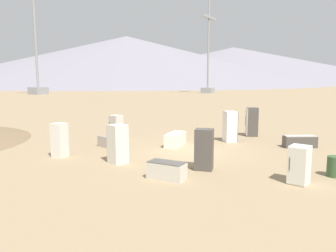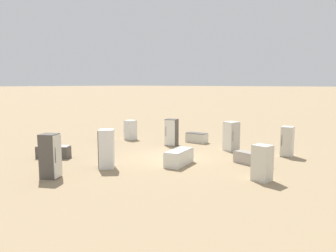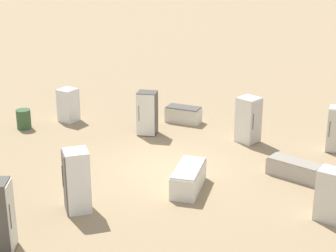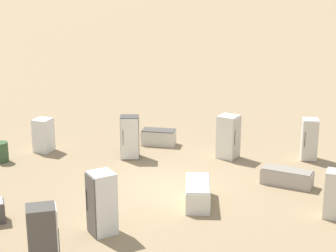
# 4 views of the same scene
# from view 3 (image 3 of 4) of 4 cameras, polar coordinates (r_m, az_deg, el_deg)

# --- Properties ---
(ground_plane) EXTENTS (1000.00, 1000.00, 0.00)m
(ground_plane) POSITION_cam_3_polar(r_m,az_deg,el_deg) (19.34, -0.12, -4.24)
(ground_plane) COLOR #9E8460
(discarded_fridge_0) EXTENTS (0.82, 0.76, 1.40)m
(discarded_fridge_0) POSITION_cam_3_polar(r_m,az_deg,el_deg) (24.07, -10.09, 2.12)
(discarded_fridge_0) COLOR white
(discarded_fridge_0) RESTS_ON ground_plane
(discarded_fridge_1) EXTENTS (1.00, 1.00, 1.87)m
(discarded_fridge_1) POSITION_cam_3_polar(r_m,az_deg,el_deg) (16.38, -9.26, -5.54)
(discarded_fridge_1) COLOR white
(discarded_fridge_1) RESTS_ON ground_plane
(discarded_fridge_2) EXTENTS (2.00, 1.10, 0.75)m
(discarded_fridge_2) POSITION_cam_3_polar(r_m,az_deg,el_deg) (17.69, 2.09, -5.31)
(discarded_fridge_2) COLOR silver
(discarded_fridge_2) RESTS_ON ground_plane
(discarded_fridge_3) EXTENTS (0.76, 0.79, 1.52)m
(discarded_fridge_3) POSITION_cam_3_polar(r_m,az_deg,el_deg) (16.43, 16.16, -6.71)
(discarded_fridge_3) COLOR beige
(discarded_fridge_3) RESTS_ON ground_plane
(discarded_fridge_4) EXTENTS (0.91, 0.96, 1.76)m
(discarded_fridge_4) POSITION_cam_3_polar(r_m,az_deg,el_deg) (21.54, 8.17, 0.62)
(discarded_fridge_4) COLOR silver
(discarded_fridge_4) RESTS_ON ground_plane
(discarded_fridge_6) EXTENTS (1.06, 1.90, 0.60)m
(discarded_fridge_6) POSITION_cam_3_polar(r_m,az_deg,el_deg) (18.95, 12.73, -4.31)
(discarded_fridge_6) COLOR #A89E93
(discarded_fridge_6) RESTS_ON ground_plane
(discarded_fridge_8) EXTENTS (0.70, 0.66, 1.68)m
(discarded_fridge_8) POSITION_cam_3_polar(r_m,az_deg,el_deg) (21.37, 16.71, -0.31)
(discarded_fridge_8) COLOR silver
(discarded_fridge_8) RESTS_ON ground_plane
(discarded_fridge_9) EXTENTS (0.71, 1.47, 0.67)m
(discarded_fridge_9) POSITION_cam_3_polar(r_m,az_deg,el_deg) (23.66, 1.58, 1.18)
(discarded_fridge_9) COLOR beige
(discarded_fridge_9) RESTS_ON ground_plane
(discarded_fridge_10) EXTENTS (0.82, 0.87, 1.74)m
(discarded_fridge_10) POSITION_cam_3_polar(r_m,az_deg,el_deg) (22.14, -2.12, 1.31)
(discarded_fridge_10) COLOR #4C4742
(discarded_fridge_10) RESTS_ON ground_plane
(rusty_barrel) EXTENTS (0.58, 0.58, 0.80)m
(rusty_barrel) POSITION_cam_3_polar(r_m,az_deg,el_deg) (23.63, -14.45, 0.68)
(rusty_barrel) COLOR #385633
(rusty_barrel) RESTS_ON ground_plane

